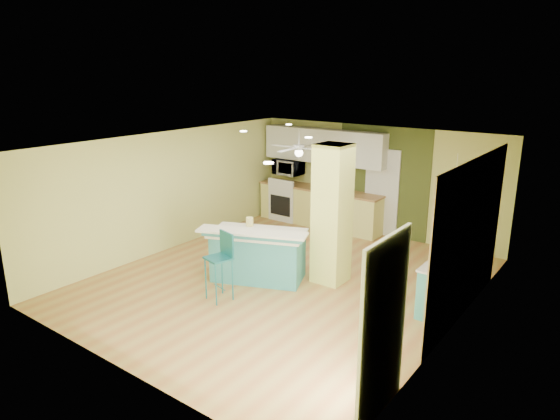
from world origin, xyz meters
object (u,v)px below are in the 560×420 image
object	(u,v)px
side_counter	(446,285)
fruit_bowl	(318,187)
peninsula	(258,254)
bar_stool	(222,255)
canister	(250,222)

from	to	relation	value
side_counter	fruit_bowl	size ratio (longest dim) A/B	3.82
peninsula	bar_stool	distance (m)	1.02
bar_stool	canister	world-z (taller)	bar_stool
side_counter	bar_stool	bearing A→B (deg)	-149.67
side_counter	canister	size ratio (longest dim) A/B	7.83
peninsula	bar_stool	bearing A→B (deg)	-109.86
bar_stool	fruit_bowl	size ratio (longest dim) A/B	3.46
side_counter	fruit_bowl	bearing A→B (deg)	147.88
peninsula	side_counter	world-z (taller)	peninsula
peninsula	bar_stool	xyz separation A→B (m)	(0.04, -0.98, 0.29)
fruit_bowl	canister	xyz separation A→B (m)	(0.48, -3.14, -0.01)
side_counter	fruit_bowl	distance (m)	4.76
fruit_bowl	canister	distance (m)	3.18
peninsula	fruit_bowl	bearing A→B (deg)	81.94
bar_stool	canister	xyz separation A→B (m)	(-0.40, 1.19, 0.20)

